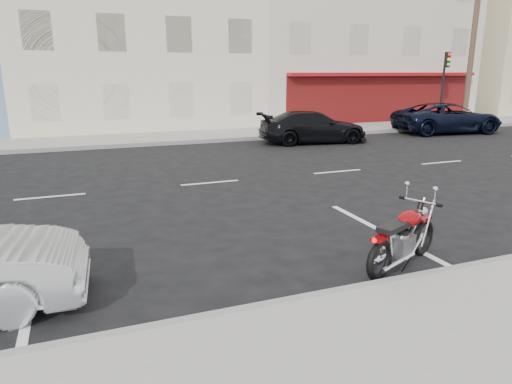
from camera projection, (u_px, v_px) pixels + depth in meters
The scene contains 13 objects.
ground at pixel (277, 177), 13.13m from camera, with size 120.00×120.00×0.00m, color black.
sidewalk_far at pixel (86, 142), 19.22m from camera, with size 80.00×3.40×0.15m, color gray.
curb_near at pixel (118, 338), 5.05m from camera, with size 80.00×0.12×0.16m, color gray.
curb_far at pixel (87, 148), 17.68m from camera, with size 80.00×0.12×0.16m, color gray.
bldg_cream at pixel (130, 20), 25.66m from camera, with size 12.00×12.00×11.50m, color beige.
bldg_corner at pixel (332, 20), 30.06m from camera, with size 14.00×12.00×12.50m, color beige.
bldg_far_east at pixel (500, 38), 35.47m from camera, with size 12.00×12.00×11.00m, color #C8B792.
utility_pole at pixel (473, 38), 25.06m from camera, with size 1.80×0.30×9.00m.
traffic_light at pixel (444, 79), 24.69m from camera, with size 0.26×0.30×3.80m.
fire_hydrant at pixel (416, 117), 24.83m from camera, with size 0.20×0.20×0.72m.
motorcycle at pixel (424, 229), 7.45m from camera, with size 1.83×0.95×0.98m.
suv_far at pixel (447, 118), 22.37m from camera, with size 2.43×5.26×1.46m, color black.
car_far at pixel (313, 127), 19.28m from camera, with size 1.87×4.60×1.33m, color black.
Camera 1 is at (-5.17, -11.73, 2.94)m, focal length 32.00 mm.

